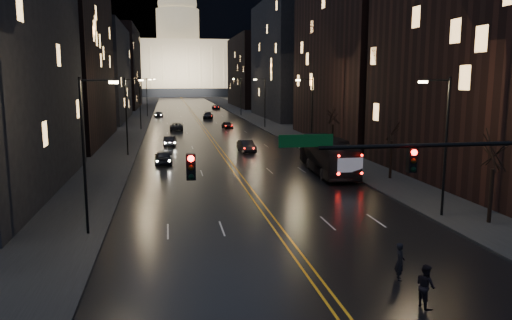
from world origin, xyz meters
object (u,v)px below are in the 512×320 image
receding_car_a (246,146)px  pedestrian_b (426,286)px  oncoming_car_b (170,141)px  oncoming_car_a (163,157)px  pedestrian_a (400,262)px  bus (328,156)px  traffic_signal (464,170)px

receding_car_a → pedestrian_b: size_ratio=2.52×
oncoming_car_b → pedestrian_b: 50.66m
receding_car_a → pedestrian_b: (0.44, -42.64, 0.15)m
oncoming_car_a → pedestrian_a: bearing=106.9°
bus → oncoming_car_b: bus is taller
oncoming_car_a → pedestrian_a: 34.47m
traffic_signal → pedestrian_a: size_ratio=10.02×
oncoming_car_a → pedestrian_b: pedestrian_b is taller
traffic_signal → pedestrian_b: bearing=-145.3°
receding_car_a → pedestrian_a: size_ratio=2.56×
pedestrian_a → pedestrian_b: pedestrian_b is taller
bus → oncoming_car_b: size_ratio=2.94×
receding_car_a → pedestrian_a: pedestrian_a is taller
traffic_signal → pedestrian_a: traffic_signal is taller
traffic_signal → oncoming_car_a: size_ratio=3.89×
pedestrian_b → pedestrian_a: bearing=-13.1°
oncoming_car_a → receding_car_a: oncoming_car_a is taller
traffic_signal → receding_car_a: size_ratio=3.91×
bus → oncoming_car_b: bearing=127.0°
oncoming_car_a → oncoming_car_b: (0.74, 14.27, -0.08)m
traffic_signal → oncoming_car_a: bearing=110.8°
oncoming_car_a → oncoming_car_b: size_ratio=1.08×
pedestrian_b → oncoming_car_a: bearing=7.8°
traffic_signal → pedestrian_b: traffic_signal is taller
traffic_signal → bus: size_ratio=1.42×
bus → receding_car_a: bus is taller
receding_car_a → oncoming_car_a: bearing=-149.0°
bus → oncoming_car_a: size_ratio=2.73×
pedestrian_a → bus: bearing=4.2°
oncoming_car_a → pedestrian_b: size_ratio=2.54×
pedestrian_b → oncoming_car_b: bearing=2.4°
traffic_signal → oncoming_car_b: (-12.06, 48.04, -4.42)m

